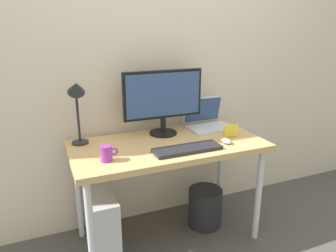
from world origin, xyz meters
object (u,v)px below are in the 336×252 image
object	(u,v)px
coffee_mug	(107,153)
wastebasket	(205,207)
mouse	(226,141)
photo_frame	(230,131)
desk_lamp	(77,98)
keyboard	(187,149)
laptop	(207,120)
desk	(168,153)
computer_tower	(102,223)
monitor	(163,98)

from	to	relation	value
coffee_mug	wastebasket	size ratio (longest dim) A/B	0.35
mouse	photo_frame	xyz separation A→B (m)	(0.09, 0.09, 0.03)
desk_lamp	keyboard	xyz separation A→B (m)	(0.61, -0.36, -0.31)
keyboard	coffee_mug	world-z (taller)	coffee_mug
photo_frame	wastebasket	bearing A→B (deg)	139.42
laptop	coffee_mug	size ratio (longest dim) A/B	3.02
laptop	photo_frame	bearing A→B (deg)	-81.68
keyboard	desk_lamp	bearing A→B (deg)	149.09
keyboard	desk	bearing A→B (deg)	108.38
desk	mouse	xyz separation A→B (m)	(0.36, -0.16, 0.09)
photo_frame	coffee_mug	bearing A→B (deg)	-175.52
keyboard	computer_tower	size ratio (longest dim) A/B	1.05
mouse	computer_tower	bearing A→B (deg)	165.97
laptop	computer_tower	xyz separation A→B (m)	(-0.88, -0.15, -0.59)
coffee_mug	wastebasket	bearing A→B (deg)	12.66
desk_lamp	photo_frame	xyz separation A→B (m)	(1.00, -0.25, -0.27)
desk	wastebasket	distance (m)	0.62
photo_frame	monitor	bearing A→B (deg)	148.13
desk	monitor	distance (m)	0.39
coffee_mug	wastebasket	world-z (taller)	coffee_mug
photo_frame	computer_tower	distance (m)	1.09
monitor	wastebasket	distance (m)	0.92
desk_lamp	computer_tower	bearing A→B (deg)	-59.75
monitor	desk_lamp	xyz separation A→B (m)	(-0.59, 0.00, 0.05)
keyboard	photo_frame	world-z (taller)	photo_frame
desk	coffee_mug	world-z (taller)	coffee_mug
desk	monitor	xyz separation A→B (m)	(0.04, 0.19, 0.34)
desk	mouse	distance (m)	0.40
desk_lamp	computer_tower	world-z (taller)	desk_lamp
desk_lamp	photo_frame	distance (m)	1.06
coffee_mug	keyboard	bearing A→B (deg)	-4.47
wastebasket	photo_frame	bearing A→B (deg)	-40.58
keyboard	computer_tower	xyz separation A→B (m)	(-0.53, 0.23, -0.55)
monitor	photo_frame	world-z (taller)	monitor
desk_lamp	keyboard	distance (m)	0.77
wastebasket	laptop	bearing A→B (deg)	63.93
desk_lamp	wastebasket	distance (m)	1.28
mouse	computer_tower	size ratio (longest dim) A/B	0.21
monitor	laptop	world-z (taller)	monitor
keyboard	wastebasket	size ratio (longest dim) A/B	1.47
coffee_mug	computer_tower	xyz separation A→B (m)	(-0.02, 0.19, -0.58)
photo_frame	computer_tower	world-z (taller)	photo_frame
keyboard	wastebasket	distance (m)	0.70
computer_tower	photo_frame	bearing A→B (deg)	-7.28
desk	mouse	size ratio (longest dim) A/B	14.41
desk	laptop	size ratio (longest dim) A/B	4.05
desk_lamp	computer_tower	size ratio (longest dim) A/B	1.08
coffee_mug	mouse	bearing A→B (deg)	-1.40
desk_lamp	monitor	bearing A→B (deg)	-0.07
desk	wastebasket	world-z (taller)	desk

